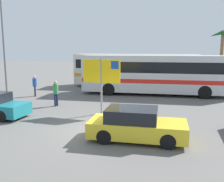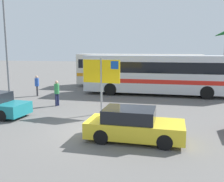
{
  "view_description": "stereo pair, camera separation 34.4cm",
  "coord_description": "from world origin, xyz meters",
  "px_view_note": "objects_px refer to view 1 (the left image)",
  "views": [
    {
      "loc": [
        2.55,
        -10.9,
        3.71
      ],
      "look_at": [
        -0.24,
        3.22,
        1.3
      ],
      "focal_mm": 40.72,
      "sensor_mm": 36.0,
      "label": 1
    },
    {
      "loc": [
        2.89,
        -10.83,
        3.71
      ],
      "look_at": [
        -0.24,
        3.22,
        1.3
      ],
      "focal_mm": 40.72,
      "sensor_mm": 36.0,
      "label": 2
    }
  ],
  "objects_px": {
    "bus_rear_coach": "(136,69)",
    "pedestrian_by_bus": "(56,91)",
    "ferry_sign": "(102,74)",
    "pedestrian_near_sign": "(35,84)",
    "bus_front_coach": "(156,73)",
    "car_yellow": "(136,125)"
  },
  "relations": [
    {
      "from": "bus_front_coach",
      "to": "pedestrian_near_sign",
      "type": "xyz_separation_m",
      "value": [
        -9.27,
        -2.6,
        -0.84
      ]
    },
    {
      "from": "bus_front_coach",
      "to": "pedestrian_near_sign",
      "type": "height_order",
      "value": "bus_front_coach"
    },
    {
      "from": "car_yellow",
      "to": "pedestrian_by_bus",
      "type": "height_order",
      "value": "pedestrian_by_bus"
    },
    {
      "from": "bus_rear_coach",
      "to": "pedestrian_by_bus",
      "type": "relative_size",
      "value": 7.07
    },
    {
      "from": "bus_rear_coach",
      "to": "ferry_sign",
      "type": "bearing_deg",
      "value": -94.06
    },
    {
      "from": "car_yellow",
      "to": "ferry_sign",
      "type": "bearing_deg",
      "value": 122.21
    },
    {
      "from": "ferry_sign",
      "to": "pedestrian_by_bus",
      "type": "xyz_separation_m",
      "value": [
        -3.42,
        1.39,
        -1.35
      ]
    },
    {
      "from": "ferry_sign",
      "to": "bus_rear_coach",
      "type": "bearing_deg",
      "value": 92.89
    },
    {
      "from": "bus_front_coach",
      "to": "ferry_sign",
      "type": "bearing_deg",
      "value": -112.02
    },
    {
      "from": "bus_front_coach",
      "to": "pedestrian_by_bus",
      "type": "relative_size",
      "value": 7.07
    },
    {
      "from": "pedestrian_near_sign",
      "to": "ferry_sign",
      "type": "bearing_deg",
      "value": 115.25
    },
    {
      "from": "bus_front_coach",
      "to": "ferry_sign",
      "type": "xyz_separation_m",
      "value": [
        -2.8,
        -6.94,
        0.54
      ]
    },
    {
      "from": "ferry_sign",
      "to": "pedestrian_near_sign",
      "type": "xyz_separation_m",
      "value": [
        -6.47,
        4.33,
        -1.38
      ]
    },
    {
      "from": "ferry_sign",
      "to": "pedestrian_by_bus",
      "type": "bearing_deg",
      "value": 164.9
    },
    {
      "from": "car_yellow",
      "to": "pedestrian_near_sign",
      "type": "relative_size",
      "value": 2.45
    },
    {
      "from": "bus_rear_coach",
      "to": "ferry_sign",
      "type": "distance_m",
      "value": 10.85
    },
    {
      "from": "bus_rear_coach",
      "to": "pedestrian_by_bus",
      "type": "height_order",
      "value": "bus_rear_coach"
    },
    {
      "from": "car_yellow",
      "to": "bus_front_coach",
      "type": "bearing_deg",
      "value": 88.34
    },
    {
      "from": "car_yellow",
      "to": "pedestrian_by_bus",
      "type": "bearing_deg",
      "value": 138.76
    },
    {
      "from": "car_yellow",
      "to": "pedestrian_near_sign",
      "type": "height_order",
      "value": "pedestrian_near_sign"
    },
    {
      "from": "bus_rear_coach",
      "to": "car_yellow",
      "type": "relative_size",
      "value": 2.98
    },
    {
      "from": "ferry_sign",
      "to": "bus_front_coach",
      "type": "bearing_deg",
      "value": 74.93
    }
  ]
}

